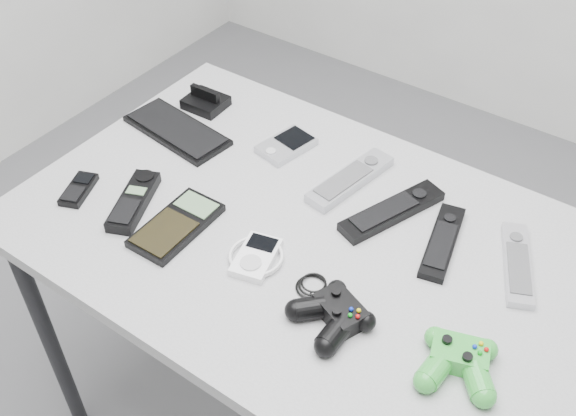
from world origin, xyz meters
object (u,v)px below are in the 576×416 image
Objects in this scene: calculator at (176,225)px; mp3_player at (256,256)px; remote_silver_a at (350,179)px; pda_keyboard at (177,130)px; remote_silver_b at (517,263)px; mobile_phone at (79,189)px; pda at (286,145)px; controller_black at (334,313)px; remote_black_a at (392,210)px; remote_black_b at (442,241)px; desk at (309,257)px; cordless_handset at (134,201)px; controller_green at (459,360)px.

calculator is 1.72× the size of mp3_player.
mp3_player is at bearing -85.74° from remote_silver_a.
pda_keyboard is 1.16× the size of remote_silver_a.
calculator is at bearing -178.51° from remote_silver_b.
remote_silver_a reaches higher than mobile_phone.
mp3_player reaches higher than pda_keyboard.
calculator reaches higher than pda_keyboard.
controller_black is at bearing -33.61° from pda.
mobile_phone is at bearing -131.99° from remote_silver_a.
remote_black_b is at bearing 11.97° from remote_black_a.
calculator is at bearing -83.24° from pda.
remote_silver_a is at bearing 154.26° from remote_black_b.
remote_silver_a is 0.57m from mobile_phone.
controller_black is at bearing -44.95° from desk.
cordless_handset is at bearing -60.57° from pda_keyboard.
controller_green is at bearing -72.47° from remote_black_b.
controller_green reaches higher than calculator.
calculator is (0.24, 0.04, 0.00)m from mobile_phone.
mobile_phone is (-0.83, -0.33, -0.00)m from remote_silver_b.
remote_black_b is at bearing 29.17° from calculator.
remote_black_b is 0.99× the size of remote_silver_b.
remote_silver_b is (0.38, -0.03, -0.00)m from remote_silver_a.
remote_black_a is 0.37m from controller_green.
pda is at bearing -169.81° from remote_black_a.
remote_silver_a reaches higher than remote_silver_b.
remote_black_a is (0.11, 0.14, 0.08)m from desk.
pda is 0.18m from remote_silver_a.
pda_keyboard is 0.81m from remote_silver_b.
pda reaches higher than pda_keyboard.
pda_keyboard is 0.43m from remote_silver_a.
controller_green is at bearing -21.56° from cordless_handset.
calculator is (-0.03, -0.34, -0.00)m from pda.
remote_silver_b is at bearing 72.39° from controller_green.
controller_green is at bearing -14.97° from mp3_player.
remote_black_b is at bearing -2.94° from remote_silver_a.
remote_silver_b is 0.89m from mobile_phone.
mobile_phone reaches higher than pda_keyboard.
calculator is at bearing -118.85° from remote_black_a.
cordless_handset is (0.10, -0.24, 0.01)m from pda_keyboard.
cordless_handset is at bearing -168.05° from remote_black_b.
remote_silver_a is 1.11× the size of remote_black_b.
remote_silver_b is 2.02× the size of mobile_phone.
desk is at bearing -164.87° from remote_black_b.
remote_black_b is 2.01× the size of mobile_phone.
desk is 0.50m from mobile_phone.
mobile_phone is at bearing 176.81° from remote_silver_b.
cordless_handset is at bearing -159.91° from controller_black.
desk is 6.75× the size of cordless_handset.
remote_black_a is (0.30, -0.06, 0.00)m from pda.
remote_black_b is (0.24, -0.05, -0.00)m from remote_silver_a.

